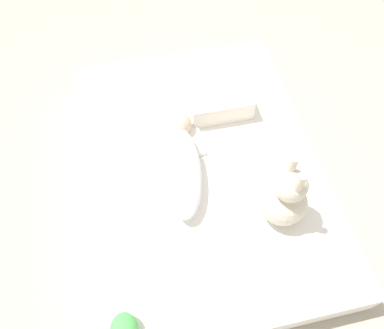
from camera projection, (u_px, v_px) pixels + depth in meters
The scene contains 6 objects.
ground_plane at pixel (200, 180), 1.87m from camera, with size 12.00×12.00×0.00m, color #B2A893.
bed_mattress at pixel (200, 171), 1.81m from camera, with size 1.50×1.09×0.16m.
burp_cloth at pixel (182, 136), 1.81m from camera, with size 0.26×0.18×0.02m.
swaddled_baby at pixel (182, 164), 1.66m from camera, with size 0.57×0.23×0.12m.
pillow at pixel (216, 92), 1.90m from camera, with size 0.34×0.30×0.11m.
bunny_plush at pixel (285, 198), 1.49m from camera, with size 0.19×0.19×0.37m.
Camera 1 is at (0.91, -0.24, 1.63)m, focal length 35.00 mm.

